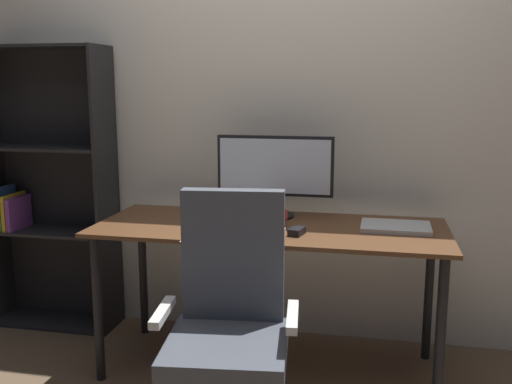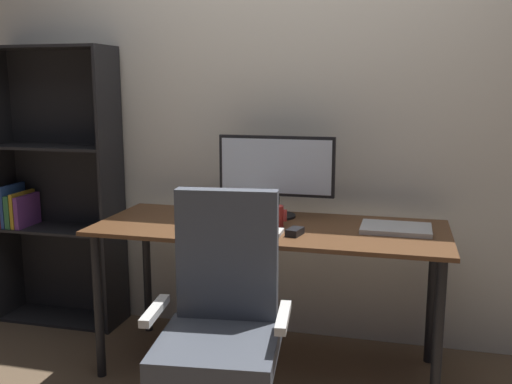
# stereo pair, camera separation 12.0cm
# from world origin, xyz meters

# --- Properties ---
(ground_plane) EXTENTS (12.00, 12.00, 0.00)m
(ground_plane) POSITION_xyz_m (0.00, 0.00, 0.00)
(ground_plane) COLOR brown
(back_wall) EXTENTS (6.40, 0.10, 2.60)m
(back_wall) POSITION_xyz_m (0.00, 0.50, 1.30)
(back_wall) COLOR silver
(back_wall) RESTS_ON ground
(desk) EXTENTS (1.68, 0.67, 0.74)m
(desk) POSITION_xyz_m (0.00, 0.00, 0.66)
(desk) COLOR #56351E
(desk) RESTS_ON ground
(monitor) EXTENTS (0.59, 0.20, 0.42)m
(monitor) POSITION_xyz_m (-0.01, 0.19, 0.98)
(monitor) COLOR black
(monitor) RESTS_ON desk
(keyboard) EXTENTS (0.29, 0.11, 0.02)m
(keyboard) POSITION_xyz_m (-0.05, -0.15, 0.75)
(keyboard) COLOR silver
(keyboard) RESTS_ON desk
(mouse) EXTENTS (0.08, 0.11, 0.03)m
(mouse) POSITION_xyz_m (0.15, -0.14, 0.76)
(mouse) COLOR black
(mouse) RESTS_ON desk
(coffee_mug) EXTENTS (0.09, 0.07, 0.10)m
(coffee_mug) POSITION_xyz_m (0.03, 0.00, 0.79)
(coffee_mug) COLOR #B72D28
(coffee_mug) RESTS_ON desk
(laptop) EXTENTS (0.32, 0.23, 0.02)m
(laptop) POSITION_xyz_m (0.59, 0.05, 0.75)
(laptop) COLOR #B7BABC
(laptop) RESTS_ON desk
(paper_sheet) EXTENTS (0.22, 0.31, 0.00)m
(paper_sheet) POSITION_xyz_m (-0.23, -0.22, 0.74)
(paper_sheet) COLOR white
(paper_sheet) RESTS_ON desk
(office_chair) EXTENTS (0.55, 0.54, 1.01)m
(office_chair) POSITION_xyz_m (-0.03, -0.67, 0.46)
(office_chair) COLOR silver
(office_chair) RESTS_ON ground
(bookshelf) EXTENTS (0.75, 0.28, 1.62)m
(bookshelf) POSITION_xyz_m (-1.38, 0.33, 0.80)
(bookshelf) COLOR black
(bookshelf) RESTS_ON ground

